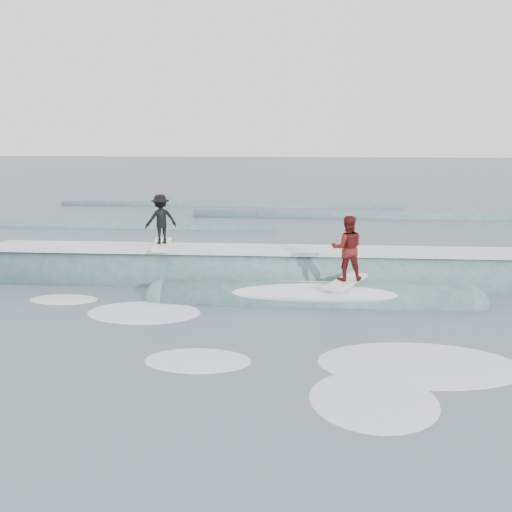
{
  "coord_description": "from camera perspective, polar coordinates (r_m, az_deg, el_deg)",
  "views": [
    {
      "loc": [
        1.26,
        -14.11,
        5.16
      ],
      "look_at": [
        0.0,
        3.41,
        1.1
      ],
      "focal_mm": 40.0,
      "sensor_mm": 36.0,
      "label": 1
    }
  ],
  "objects": [
    {
      "name": "surfer_red",
      "position": [
        16.78,
        9.1,
        0.52
      ],
      "size": [
        1.44,
        2.02,
        2.01
      ],
      "color": "white",
      "rests_on": "ground"
    },
    {
      "name": "breaking_wave",
      "position": [
        18.84,
        1.15,
        -2.74
      ],
      "size": [
        20.89,
        3.87,
        2.17
      ],
      "color": "#365B5B",
      "rests_on": "ground"
    },
    {
      "name": "whitewater",
      "position": [
        13.57,
        2.37,
        -9.35
      ],
      "size": [
        12.66,
        7.52,
        0.1
      ],
      "color": "white",
      "rests_on": "ground"
    },
    {
      "name": "surfer_black",
      "position": [
        19.33,
        -9.49,
        3.43
      ],
      "size": [
        1.23,
        2.06,
        1.75
      ],
      "color": "white",
      "rests_on": "ground"
    },
    {
      "name": "ground",
      "position": [
        15.08,
        -0.94,
        -7.01
      ],
      "size": [
        160.0,
        160.0,
        0.0
      ],
      "primitive_type": "plane",
      "color": "#3D4E59",
      "rests_on": "ground"
    },
    {
      "name": "far_swells",
      "position": [
        32.3,
        -0.88,
        3.82
      ],
      "size": [
        39.1,
        8.65,
        0.8
      ],
      "color": "#365B5B",
      "rests_on": "ground"
    }
  ]
}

